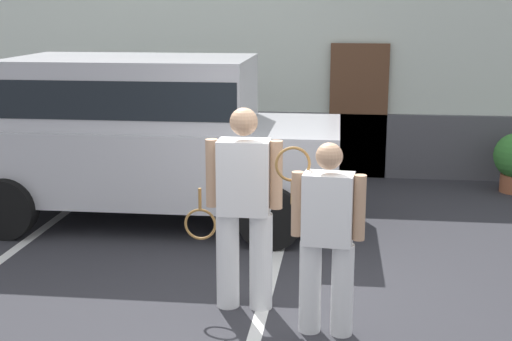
{
  "coord_description": "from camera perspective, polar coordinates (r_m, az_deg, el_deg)",
  "views": [
    {
      "loc": [
        0.51,
        -5.7,
        2.67
      ],
      "look_at": [
        -0.36,
        1.2,
        1.05
      ],
      "focal_mm": 49.9,
      "sensor_mm": 36.0,
      "label": 1
    }
  ],
  "objects": [
    {
      "name": "ground_plane",
      "position": [
        6.31,
        1.88,
        -11.91
      ],
      "size": [
        40.0,
        40.0,
        0.0
      ],
      "primitive_type": "plane",
      "color": "#2D2D33"
    },
    {
      "name": "parking_stripe_0",
      "position": [
        8.49,
        -18.62,
        -5.91
      ],
      "size": [
        0.12,
        4.4,
        0.01
      ],
      "primitive_type": "cube",
      "color": "silver",
      "rests_on": "ground_plane"
    },
    {
      "name": "parking_stripe_1",
      "position": [
        7.71,
        1.64,
        -7.13
      ],
      "size": [
        0.12,
        4.4,
        0.01
      ],
      "primitive_type": "cube",
      "color": "silver",
      "rests_on": "ground_plane"
    },
    {
      "name": "house_frontage",
      "position": [
        11.41,
        4.62,
        6.47
      ],
      "size": [
        10.55,
        0.4,
        2.89
      ],
      "color": "silver",
      "rests_on": "ground_plane"
    },
    {
      "name": "parked_suv",
      "position": [
        8.98,
        -8.82,
        3.19
      ],
      "size": [
        4.62,
        2.19,
        2.05
      ],
      "rotation": [
        0.0,
        0.0,
        0.01
      ],
      "color": "#B7B7BC",
      "rests_on": "ground_plane"
    },
    {
      "name": "tennis_player_man",
      "position": [
        6.26,
        -1.0,
        -2.93
      ],
      "size": [
        0.93,
        0.28,
        1.82
      ],
      "rotation": [
        0.0,
        0.0,
        3.15
      ],
      "color": "white",
      "rests_on": "ground_plane"
    },
    {
      "name": "tennis_player_woman",
      "position": [
        5.82,
        5.69,
        -5.22
      ],
      "size": [
        0.74,
        0.29,
        1.62
      ],
      "rotation": [
        0.0,
        0.0,
        3.04
      ],
      "color": "white",
      "rests_on": "ground_plane"
    }
  ]
}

